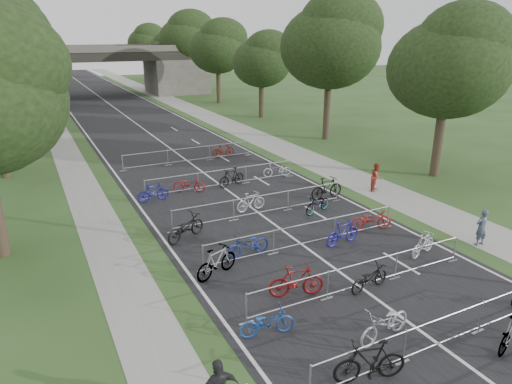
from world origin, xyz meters
The scene contains 42 objects.
road centered at (0.00, 50.00, 0.01)m, with size 11.00×140.00×0.01m, color black.
sidewalk_right centered at (8.00, 50.00, 0.01)m, with size 3.00×140.00×0.01m, color gray.
sidewalk_left centered at (-7.50, 50.00, 0.01)m, with size 2.00×140.00×0.01m, color gray.
lane_markings centered at (0.00, 50.00, 0.00)m, with size 0.12×140.00×0.00m, color silver.
overpass_bridge centered at (0.00, 65.00, 3.53)m, with size 31.00×8.00×7.05m.
tree_right_0 centered at (13.11, 15.93, 6.92)m, with size 7.17×7.17×10.93m.
tree_right_1 centered at (13.11, 27.93, 7.90)m, with size 8.18×8.18×12.47m.
tree_right_2 centered at (13.11, 39.93, 5.95)m, with size 6.16×6.16×9.39m.
tree_right_3 centered at (13.11, 51.93, 6.92)m, with size 7.17×7.17×10.93m.
tree_left_4 centered at (-11.39, 63.93, 7.30)m, with size 7.56×7.56×11.53m.
tree_right_4 centered at (13.11, 63.93, 7.90)m, with size 8.18×8.18×12.47m.
tree_left_5 centered at (-11.39, 75.93, 8.12)m, with size 8.40×8.40×12.81m.
tree_right_5 centered at (13.11, 75.93, 5.95)m, with size 6.16×6.16×9.39m.
tree_left_6 centered at (-11.39, 87.93, 6.49)m, with size 6.72×6.72×10.25m.
tree_right_6 centered at (13.11, 87.93, 6.92)m, with size 7.17×7.17×10.93m.
barrier_row_1 centered at (0.00, 3.60, 0.55)m, with size 9.70×0.08×1.10m.
barrier_row_2 centered at (0.00, 7.20, 0.55)m, with size 9.70×0.08×1.10m.
barrier_row_3 centered at (0.00, 11.00, 0.55)m, with size 9.70×0.08×1.10m.
barrier_row_4 centered at (0.00, 15.00, 0.55)m, with size 9.70×0.08×1.10m.
barrier_row_5 centered at (0.00, 20.00, 0.55)m, with size 9.70×0.08×1.10m.
barrier_row_6 centered at (0.00, 26.00, 0.55)m, with size 9.70×0.08×1.10m.
bike_4 centered at (-2.82, 3.50, 0.60)m, with size 0.57×2.01×1.21m, color black.
bike_5 centered at (-1.28, 4.63, 0.54)m, with size 0.72×2.05×1.08m, color #A8AAB0.
bike_8 centered at (-4.30, 6.40, 0.45)m, with size 0.60×1.72×0.90m, color #1D49A0.
bike_9 centered at (-2.38, 7.85, 0.59)m, with size 0.55×1.95×1.17m, color maroon.
bike_10 centered at (0.15, 7.04, 0.47)m, with size 0.62×1.77×0.93m, color black.
bike_11 centered at (3.87, 8.13, 0.49)m, with size 0.46×1.64×0.98m, color silver.
bike_12 centered at (-4.30, 10.37, 0.59)m, with size 0.56×1.97×1.19m, color #ADB0B5.
bike_13 centered at (-2.55, 11.30, 0.51)m, with size 0.68×1.94×1.02m, color navy.
bike_14 centered at (1.56, 10.46, 0.55)m, with size 0.51×1.82×1.09m, color navy.
bike_15 centered at (3.73, 11.15, 0.50)m, with size 0.67×1.91×1.00m, color maroon.
bike_16 centered at (-4.30, 13.99, 0.56)m, with size 0.75×2.14×1.12m, color black.
bike_17 centered at (-0.22, 15.75, 0.50)m, with size 0.47×1.68×1.01m, color #A7A7AF.
bike_18 centered at (2.70, 14.01, 0.47)m, with size 0.63×1.81×0.95m, color #ADB0B5.
bike_19 centered at (4.30, 15.52, 0.61)m, with size 0.57×2.04×1.22m, color black.
bike_20 centered at (-4.30, 19.45, 0.51)m, with size 0.48×1.71×1.03m, color navy.
bike_21 centered at (-2.09, 19.98, 0.47)m, with size 0.63×1.80×0.95m, color maroon.
bike_22 centered at (0.53, 19.86, 0.56)m, with size 0.53×1.86×1.12m, color black.
bike_23 centered at (3.85, 20.25, 0.47)m, with size 0.62×1.78×0.94m, color silver.
bike_27 centered at (2.75, 26.38, 0.52)m, with size 0.49×1.74×1.05m, color maroon.
pedestrian_a centered at (6.80, 7.76, 0.81)m, with size 0.59×0.39×1.62m, color #374353.
pedestrian_b centered at (7.66, 15.38, 0.82)m, with size 0.80×0.62×1.65m, color #9D3522.
Camera 1 is at (-9.83, -3.81, 8.66)m, focal length 32.00 mm.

